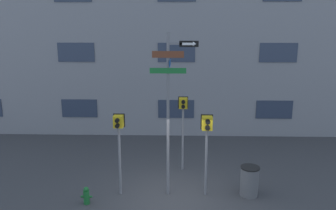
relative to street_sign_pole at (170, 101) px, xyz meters
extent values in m
plane|color=#38383A|center=(0.17, -0.33, -3.06)|extent=(60.00, 60.00, 0.00)
cube|color=gray|center=(0.17, 6.34, 2.45)|extent=(24.00, 0.60, 11.03)
cube|color=#2D384C|center=(-4.63, 6.02, -1.68)|extent=(1.77, 0.03, 0.90)
cube|color=#2D384C|center=(0.17, 6.02, -1.68)|extent=(1.77, 0.03, 0.90)
cube|color=#2D384C|center=(4.97, 6.02, -1.68)|extent=(1.77, 0.03, 0.90)
cube|color=#2D384C|center=(-4.63, 6.02, 1.07)|extent=(1.77, 0.03, 0.90)
cube|color=#2D384C|center=(0.17, 6.02, 1.07)|extent=(1.77, 0.03, 0.90)
cube|color=#2D384C|center=(4.97, 6.02, 1.07)|extent=(1.77, 0.03, 0.90)
cylinder|color=slate|center=(-0.06, 0.01, -0.52)|extent=(0.09, 0.09, 5.09)
cube|color=slate|center=(0.24, 0.01, 1.69)|extent=(0.61, 0.05, 0.05)
cube|color=brown|center=(-0.06, -0.05, 1.39)|extent=(0.93, 0.02, 0.19)
cube|color=#14478C|center=(0.00, 0.01, 1.14)|extent=(0.02, 0.90, 0.16)
cube|color=#196B2D|center=(-0.06, -0.05, 0.92)|extent=(1.08, 0.02, 0.16)
cube|color=black|center=(0.55, -0.01, 1.69)|extent=(0.56, 0.02, 0.18)
cube|color=white|center=(0.51, -0.02, 1.69)|extent=(0.32, 0.01, 0.07)
cone|color=white|center=(0.71, -0.02, 1.69)|extent=(0.10, 0.14, 0.14)
cylinder|color=slate|center=(-1.58, -0.03, -1.95)|extent=(0.08, 0.08, 2.23)
cube|color=gold|center=(-1.58, -0.03, -0.65)|extent=(0.30, 0.26, 0.37)
cube|color=black|center=(-1.58, 0.11, -0.65)|extent=(0.36, 0.02, 0.43)
cylinder|color=black|center=(-1.58, -0.22, -0.57)|extent=(0.13, 0.12, 0.13)
cylinder|color=black|center=(-1.58, -0.22, -0.73)|extent=(0.13, 0.12, 0.13)
cylinder|color=#EA4C14|center=(-1.58, -0.16, -0.57)|extent=(0.10, 0.01, 0.10)
cylinder|color=slate|center=(1.13, -0.02, -1.98)|extent=(0.08, 0.08, 2.17)
cube|color=gold|center=(1.13, -0.02, -0.68)|extent=(0.32, 0.26, 0.42)
cube|color=black|center=(1.13, 0.12, -0.68)|extent=(0.38, 0.02, 0.48)
cylinder|color=black|center=(1.13, -0.21, -0.59)|extent=(0.15, 0.12, 0.15)
cylinder|color=black|center=(1.13, -0.21, -0.78)|extent=(0.15, 0.12, 0.15)
cylinder|color=#EA4C14|center=(1.13, -0.15, -0.59)|extent=(0.12, 0.01, 0.12)
cylinder|color=slate|center=(0.43, 1.92, -1.87)|extent=(0.08, 0.08, 2.38)
cube|color=gold|center=(0.43, 1.92, -0.49)|extent=(0.30, 0.26, 0.38)
cube|color=black|center=(0.43, 2.06, -0.49)|extent=(0.36, 0.02, 0.44)
cylinder|color=black|center=(0.43, 1.73, -0.40)|extent=(0.13, 0.12, 0.13)
cylinder|color=black|center=(0.43, 1.73, -0.58)|extent=(0.13, 0.12, 0.13)
cylinder|color=#EA4C14|center=(0.43, 1.78, -0.40)|extent=(0.11, 0.01, 0.11)
cylinder|color=#196028|center=(-2.51, -0.69, -2.85)|extent=(0.18, 0.18, 0.43)
sphere|color=#196028|center=(-2.51, -0.69, -2.59)|extent=(0.16, 0.16, 0.16)
cylinder|color=#196028|center=(-2.64, -0.69, -2.83)|extent=(0.08, 0.06, 0.06)
cylinder|color=#196028|center=(-2.38, -0.69, -2.83)|extent=(0.08, 0.06, 0.06)
cylinder|color=#59595B|center=(2.52, 0.00, -2.60)|extent=(0.57, 0.57, 0.92)
cylinder|color=black|center=(2.52, 0.00, -2.12)|extent=(0.60, 0.60, 0.04)
camera|label=1|loc=(0.21, -9.65, 2.05)|focal=35.00mm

